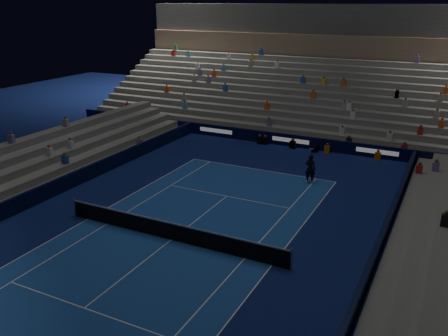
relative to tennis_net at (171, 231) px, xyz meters
name	(u,v)px	position (x,y,z in m)	size (l,w,h in m)	color
ground	(171,240)	(0.00, 0.00, -0.50)	(90.00, 90.00, 0.00)	#0D1852
court_surface	(171,240)	(0.00, 0.00, -0.50)	(10.97, 23.77, 0.01)	#1C469A
sponsor_barrier_far	(291,140)	(0.00, 18.50, 0.00)	(44.00, 0.25, 1.00)	black
sponsor_barrier_east	(366,278)	(9.70, 0.00, 0.00)	(0.25, 37.00, 1.00)	black
sponsor_barrier_west	(32,198)	(-9.70, 0.00, 0.00)	(0.25, 37.00, 1.00)	black
grandstand_main	(324,89)	(0.00, 27.90, 2.87)	(44.00, 15.20, 11.20)	slate
tennis_net	(171,231)	(0.00, 0.00, 0.00)	(12.90, 0.10, 1.10)	#B2B2B7
tennis_player	(310,169)	(3.89, 11.05, 0.48)	(0.72, 0.47, 1.98)	black
broadcast_camera	(315,148)	(2.25, 17.89, -0.22)	(0.42, 0.85, 0.55)	black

